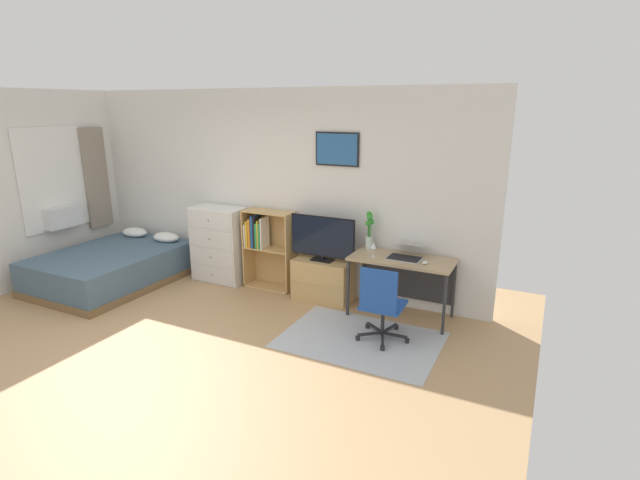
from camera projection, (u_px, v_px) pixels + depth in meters
The scene contains 14 objects.
ground_plane at pixel (148, 356), 4.91m from camera, with size 7.20×7.20×0.00m, color tan.
wall_back_with_posters at pixel (271, 189), 6.64m from camera, with size 6.12×0.09×2.70m.
area_rug at pixel (360, 339), 5.25m from camera, with size 1.70×1.20×0.01m, color #B2B7BC.
bed at pixel (113, 267), 6.88m from camera, with size 1.50×2.03×0.61m.
dresser at pixel (220, 244), 6.93m from camera, with size 0.78×0.46×1.08m.
bookshelf at pixel (265, 243), 6.65m from camera, with size 0.71×0.30×1.09m.
tv_stand at pixel (323, 279), 6.31m from camera, with size 0.76×0.41×0.54m.
television at pixel (322, 239), 6.13m from camera, with size 0.89×0.16×0.59m.
desk at pixel (404, 267), 5.75m from camera, with size 1.21×0.57×0.74m.
office_chair at pixel (381, 303), 5.09m from camera, with size 0.56×0.58×0.86m.
laptop at pixel (407, 252), 5.67m from camera, with size 0.41×0.44×0.17m.
computer_mouse at pixel (425, 263), 5.44m from camera, with size 0.06×0.10×0.03m, color silver.
bamboo_vase at pixel (369, 229), 5.95m from camera, with size 0.10×0.09×0.48m.
wine_glass at pixel (373, 246), 5.66m from camera, with size 0.07×0.07×0.18m.
Camera 1 is at (3.54, -3.16, 2.48)m, focal length 26.92 mm.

